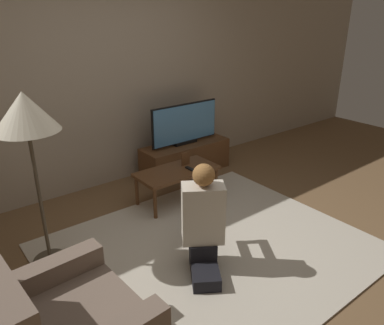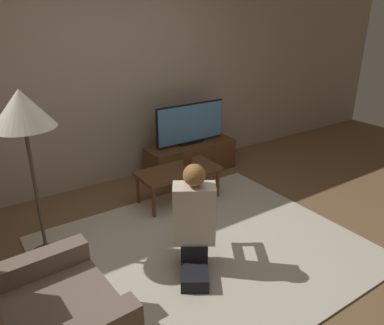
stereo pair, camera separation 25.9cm
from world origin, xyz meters
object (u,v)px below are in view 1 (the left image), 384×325
(floor_lamp, at_px, (26,118))
(person_kneeling, at_px, (203,219))
(tv, at_px, (185,124))
(coffee_table, at_px, (177,173))

(floor_lamp, height_order, person_kneeling, floor_lamp)
(tv, height_order, person_kneeling, person_kneeling)
(coffee_table, xyz_separation_m, floor_lamp, (-1.53, -0.21, 0.95))
(coffee_table, bearing_deg, person_kneeling, -115.91)
(floor_lamp, bearing_deg, coffee_table, 7.86)
(coffee_table, distance_m, floor_lamp, 1.81)
(floor_lamp, distance_m, person_kneeling, 1.56)
(person_kneeling, bearing_deg, coffee_table, -82.89)
(tv, relative_size, floor_lamp, 0.67)
(tv, xyz_separation_m, floor_lamp, (-2.10, -0.82, 0.62))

